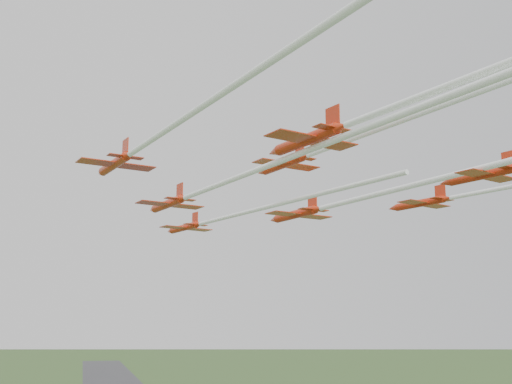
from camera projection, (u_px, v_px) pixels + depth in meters
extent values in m
cylinder|color=red|center=(184.00, 228.00, 98.34)|extent=(3.62, 7.62, 1.00)
cone|color=red|center=(170.00, 231.00, 102.10)|extent=(1.51, 1.89, 1.00)
cone|color=red|center=(198.00, 224.00, 94.80)|extent=(1.23, 1.34, 0.91)
ellipsoid|color=black|center=(178.00, 227.00, 99.87)|extent=(0.66, 0.94, 0.29)
cube|color=red|center=(186.00, 228.00, 97.71)|extent=(8.34, 4.99, 0.09)
cube|color=red|center=(196.00, 225.00, 95.49)|extent=(3.80, 2.29, 0.07)
cube|color=red|center=(195.00, 218.00, 95.84)|extent=(0.65, 1.57, 1.82)
cylinder|color=silver|center=(283.00, 203.00, 78.37)|extent=(14.32, 37.69, 0.55)
cylinder|color=red|center=(168.00, 204.00, 84.73)|extent=(3.50, 8.45, 1.10)
cone|color=red|center=(153.00, 210.00, 89.02)|extent=(1.57, 2.04, 1.10)
cone|color=red|center=(183.00, 198.00, 80.68)|extent=(1.30, 1.44, 1.00)
ellipsoid|color=black|center=(162.00, 203.00, 86.48)|extent=(0.68, 1.03, 0.32)
cube|color=red|center=(170.00, 205.00, 84.01)|extent=(9.17, 5.02, 0.10)
cube|color=red|center=(180.00, 199.00, 81.48)|extent=(4.17, 2.30, 0.08)
cube|color=red|center=(180.00, 191.00, 81.87)|extent=(0.61, 1.75, 2.00)
cylinder|color=silver|center=(306.00, 151.00, 58.75)|extent=(15.38, 49.46, 0.60)
cylinder|color=red|center=(295.00, 214.00, 90.63)|extent=(3.82, 9.27, 1.21)
cone|color=red|center=(274.00, 220.00, 95.34)|extent=(1.72, 2.23, 1.21)
cone|color=red|center=(318.00, 209.00, 86.19)|extent=(1.43, 1.57, 1.10)
ellipsoid|color=black|center=(287.00, 213.00, 92.55)|extent=(0.74, 1.13, 0.35)
cube|color=red|center=(299.00, 215.00, 89.84)|extent=(10.05, 5.49, 0.11)
cube|color=red|center=(313.00, 210.00, 87.06)|extent=(4.57, 2.52, 0.09)
cube|color=red|center=(312.00, 201.00, 87.49)|extent=(0.67, 1.92, 2.19)
cylinder|color=silver|center=(499.00, 164.00, 61.94)|extent=(16.94, 54.68, 0.66)
cylinder|color=red|center=(114.00, 164.00, 66.02)|extent=(2.97, 7.52, 0.98)
cone|color=red|center=(101.00, 173.00, 69.87)|extent=(1.37, 1.80, 0.98)
cone|color=red|center=(128.00, 155.00, 62.39)|extent=(1.14, 1.26, 0.89)
ellipsoid|color=black|center=(109.00, 164.00, 67.59)|extent=(0.59, 0.91, 0.28)
cube|color=red|center=(116.00, 165.00, 65.38)|extent=(8.14, 4.32, 0.09)
cube|color=red|center=(125.00, 157.00, 63.10)|extent=(3.70, 1.98, 0.07)
cube|color=red|center=(125.00, 148.00, 63.45)|extent=(0.52, 1.56, 1.77)
cylinder|color=silver|center=(268.00, 63.00, 40.45)|extent=(14.24, 49.27, 0.53)
cylinder|color=red|center=(283.00, 164.00, 75.07)|extent=(3.22, 7.74, 1.01)
cone|color=red|center=(262.00, 172.00, 79.00)|extent=(1.44, 1.87, 1.01)
cone|color=red|center=(305.00, 156.00, 71.38)|extent=(1.19, 1.32, 0.92)
ellipsoid|color=black|center=(274.00, 165.00, 76.67)|extent=(0.62, 0.94, 0.29)
cube|color=red|center=(287.00, 165.00, 74.42)|extent=(8.40, 4.61, 0.09)
cube|color=red|center=(301.00, 158.00, 72.10)|extent=(3.82, 2.11, 0.07)
cube|color=red|center=(300.00, 149.00, 72.46)|extent=(0.56, 1.60, 1.83)
cylinder|color=silver|center=(452.00, 102.00, 53.95)|extent=(12.36, 39.23, 0.55)
cylinder|color=red|center=(420.00, 203.00, 84.01)|extent=(3.74, 7.48, 0.99)
cone|color=red|center=(393.00, 208.00, 87.66)|extent=(1.52, 1.87, 0.99)
cone|color=red|center=(447.00, 198.00, 80.58)|extent=(1.24, 1.34, 0.90)
ellipsoid|color=black|center=(409.00, 203.00, 85.50)|extent=(0.67, 0.93, 0.29)
cube|color=red|center=(424.00, 204.00, 83.40)|extent=(8.23, 5.10, 0.09)
cube|color=red|center=(442.00, 199.00, 81.25)|extent=(3.75, 2.33, 0.07)
cube|color=red|center=(440.00, 192.00, 81.59)|extent=(0.68, 1.54, 1.80)
cylinder|color=red|center=(306.00, 140.00, 58.22)|extent=(3.75, 8.41, 1.10)
cone|color=red|center=(274.00, 152.00, 62.42)|extent=(1.62, 2.06, 1.10)
cone|color=red|center=(342.00, 126.00, 54.25)|extent=(1.33, 1.46, 1.00)
ellipsoid|color=black|center=(293.00, 141.00, 59.93)|extent=(0.70, 1.03, 0.32)
cube|color=red|center=(312.00, 140.00, 57.51)|extent=(9.17, 5.27, 0.10)
cube|color=red|center=(334.00, 129.00, 55.03)|extent=(4.17, 2.41, 0.08)
cube|color=red|center=(333.00, 117.00, 55.42)|extent=(0.67, 1.74, 2.00)
cylinder|color=red|center=(481.00, 175.00, 66.09)|extent=(3.58, 7.33, 0.97)
cone|color=red|center=(445.00, 183.00, 69.69)|extent=(1.47, 1.83, 0.97)
ellipsoid|color=black|center=(467.00, 175.00, 67.56)|extent=(0.64, 0.91, 0.28)
cube|color=red|center=(487.00, 176.00, 65.49)|extent=(8.05, 4.91, 0.09)
cube|color=red|center=(511.00, 169.00, 63.37)|extent=(3.67, 2.25, 0.07)
cube|color=red|center=(509.00, 160.00, 63.70)|extent=(0.65, 1.51, 1.76)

